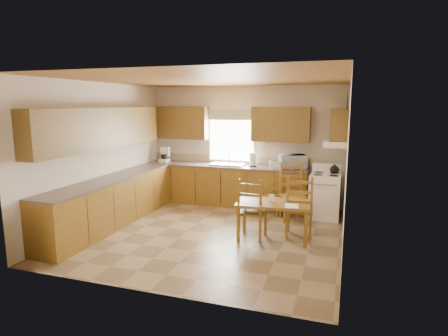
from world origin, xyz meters
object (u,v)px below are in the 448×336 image
(chair_near_right, at_px, (252,208))
(chair_far_left, at_px, (293,192))
(chair_near_left, at_px, (300,206))
(chair_far_right, at_px, (273,193))
(dining_table, at_px, (273,221))
(microwave, at_px, (293,162))
(stove, at_px, (325,196))

(chair_near_right, xyz_separation_m, chair_far_left, (0.52, 1.24, 0.04))
(chair_near_right, bearing_deg, chair_near_left, -152.07)
(chair_far_left, xyz_separation_m, chair_far_right, (-0.46, 0.26, -0.11))
(dining_table, xyz_separation_m, chair_far_right, (-0.29, 1.45, 0.12))
(microwave, xyz_separation_m, chair_near_right, (-0.40, -1.93, -0.54))
(stove, relative_size, dining_table, 0.73)
(stove, relative_size, chair_near_right, 0.84)
(chair_near_left, xyz_separation_m, chair_far_left, (-0.24, 0.88, 0.02))
(chair_near_left, bearing_deg, chair_near_right, 21.00)
(chair_near_right, relative_size, chair_far_left, 0.94)
(microwave, bearing_deg, chair_far_left, -105.32)
(chair_far_left, bearing_deg, chair_near_right, -135.30)
(chair_near_left, bearing_deg, microwave, -81.75)
(microwave, relative_size, chair_far_left, 0.45)
(stove, xyz_separation_m, chair_near_right, (-1.12, -1.59, 0.08))
(dining_table, relative_size, chair_far_left, 1.08)
(chair_near_right, height_order, chair_far_right, chair_near_right)
(dining_table, xyz_separation_m, chair_near_left, (0.40, 0.31, 0.22))
(chair_near_right, distance_m, chair_far_right, 1.50)
(microwave, height_order, chair_far_left, microwave)
(chair_far_right, bearing_deg, stove, 12.25)
(dining_table, relative_size, chair_near_right, 1.16)
(chair_near_right, height_order, chair_far_left, chair_far_left)
(dining_table, bearing_deg, chair_near_right, -176.88)
(chair_far_left, relative_size, chair_far_right, 1.25)
(chair_near_left, bearing_deg, chair_far_right, -63.11)
(chair_near_left, distance_m, chair_far_right, 1.34)
(microwave, height_order, chair_near_left, microwave)
(dining_table, xyz_separation_m, chair_near_right, (-0.35, -0.05, 0.20))
(chair_near_left, relative_size, chair_far_left, 0.97)
(dining_table, bearing_deg, stove, 58.35)
(dining_table, bearing_deg, chair_near_left, 32.22)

